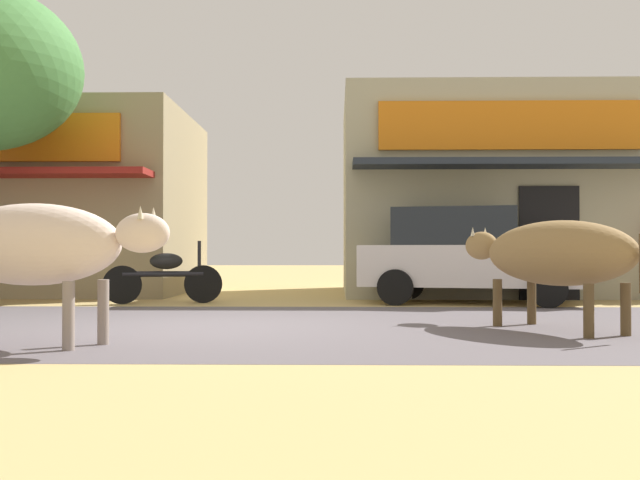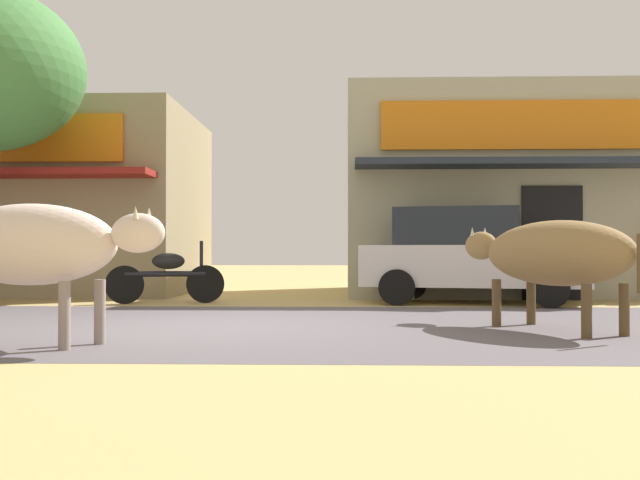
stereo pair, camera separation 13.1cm
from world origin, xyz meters
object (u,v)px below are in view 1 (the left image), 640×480
(parked_motorcycle, at_px, (165,276))
(cow_far_dark, at_px, (554,254))
(cow_near_brown, at_px, (34,246))
(parked_hatchback_car, at_px, (468,255))

(parked_motorcycle, relative_size, cow_far_dark, 0.73)
(cow_near_brown, bearing_deg, parked_hatchback_car, 49.24)
(parked_hatchback_car, xyz_separation_m, parked_motorcycle, (-5.21, -0.19, -0.36))
(parked_motorcycle, height_order, cow_far_dark, cow_far_dark)
(parked_hatchback_car, bearing_deg, cow_near_brown, -130.76)
(parked_motorcycle, distance_m, cow_far_dark, 6.98)
(parked_hatchback_car, relative_size, parked_motorcycle, 2.04)
(parked_motorcycle, bearing_deg, parked_hatchback_car, 2.06)
(parked_hatchback_car, height_order, cow_near_brown, parked_hatchback_car)
(cow_near_brown, height_order, cow_far_dark, cow_near_brown)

